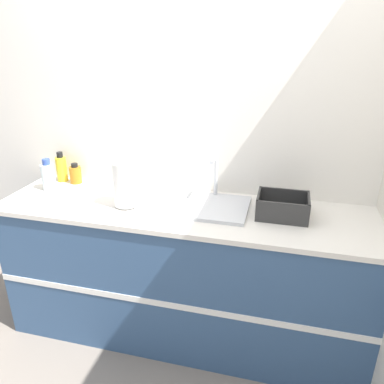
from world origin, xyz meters
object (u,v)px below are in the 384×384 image
at_px(paper_towel_roll, 125,184).
at_px(sink, 210,204).
at_px(dish_rack, 282,208).
at_px(bottle_clear, 48,176).
at_px(bottle_yellow, 62,168).
at_px(bottle_amber, 76,174).

bearing_deg(paper_towel_roll, sink, 12.09).
height_order(dish_rack, bottle_clear, bottle_clear).
distance_m(bottle_yellow, bottle_amber, 0.12).
relative_size(sink, paper_towel_roll, 1.63).
relative_size(bottle_clear, bottle_yellow, 1.01).
height_order(bottle_clear, bottle_yellow, bottle_clear).
bearing_deg(bottle_yellow, paper_towel_roll, -25.37).
height_order(paper_towel_roll, dish_rack, paper_towel_roll).
xyz_separation_m(sink, bottle_amber, (-0.99, 0.17, 0.04)).
relative_size(dish_rack, bottle_clear, 1.36).
bearing_deg(bottle_yellow, sink, -9.50).
bearing_deg(bottle_clear, bottle_amber, 54.70).
xyz_separation_m(dish_rack, bottle_amber, (-1.41, 0.18, 0.02)).
distance_m(dish_rack, bottle_amber, 1.42).
relative_size(sink, dish_rack, 1.58).
distance_m(dish_rack, bottle_clear, 1.52).
distance_m(paper_towel_roll, bottle_yellow, 0.68).
bearing_deg(bottle_yellow, bottle_amber, -6.42).
xyz_separation_m(bottle_yellow, bottle_amber, (0.11, -0.01, -0.03)).
relative_size(bottle_clear, bottle_amber, 1.49).
distance_m(sink, paper_towel_roll, 0.52).
relative_size(paper_towel_roll, dish_rack, 0.97).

